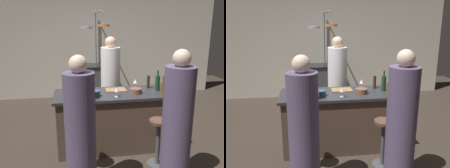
% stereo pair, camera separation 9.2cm
% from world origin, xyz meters
% --- Properties ---
extents(ground_plane, '(9.00, 9.00, 0.00)m').
position_xyz_m(ground_plane, '(0.00, 0.00, 0.00)').
color(ground_plane, '#382D26').
extents(back_wall, '(6.40, 0.16, 2.60)m').
position_xyz_m(back_wall, '(0.00, 2.85, 1.30)').
color(back_wall, beige).
rests_on(back_wall, ground_plane).
extents(kitchen_island, '(1.80, 0.72, 0.90)m').
position_xyz_m(kitchen_island, '(0.00, 0.00, 0.45)').
color(kitchen_island, brown).
rests_on(kitchen_island, ground_plane).
extents(stove_range, '(0.80, 0.64, 0.89)m').
position_xyz_m(stove_range, '(0.00, 2.45, 0.45)').
color(stove_range, '#47474C').
rests_on(stove_range, ground_plane).
extents(chef, '(0.36, 0.36, 1.69)m').
position_xyz_m(chef, '(0.09, 0.85, 0.79)').
color(chef, white).
rests_on(chef, ground_plane).
extents(bar_stool_right, '(0.28, 0.28, 0.68)m').
position_xyz_m(bar_stool_right, '(0.51, -0.62, 0.38)').
color(bar_stool_right, '#4C4C51').
rests_on(bar_stool_right, ground_plane).
extents(guest_right, '(0.35, 0.35, 1.67)m').
position_xyz_m(guest_right, '(0.58, -1.01, 0.78)').
color(guest_right, '#594C6B').
rests_on(guest_right, ground_plane).
extents(bar_stool_left, '(0.28, 0.28, 0.68)m').
position_xyz_m(bar_stool_left, '(-0.52, -0.62, 0.38)').
color(bar_stool_left, '#4C4C51').
rests_on(bar_stool_left, ground_plane).
extents(guest_left, '(0.35, 0.35, 1.63)m').
position_xyz_m(guest_left, '(-0.55, -1.00, 0.76)').
color(guest_left, '#594C6B').
rests_on(guest_left, ground_plane).
extents(overhead_pot_rack, '(0.59, 1.46, 2.17)m').
position_xyz_m(overhead_pot_rack, '(-0.05, 2.01, 1.61)').
color(overhead_pot_rack, gray).
rests_on(overhead_pot_rack, ground_plane).
extents(cutting_board, '(0.32, 0.22, 0.02)m').
position_xyz_m(cutting_board, '(0.05, 0.12, 0.91)').
color(cutting_board, '#997047').
rests_on(cutting_board, kitchen_island).
extents(pepper_mill, '(0.05, 0.05, 0.21)m').
position_xyz_m(pepper_mill, '(0.60, 0.17, 1.01)').
color(pepper_mill, '#382319').
rests_on(pepper_mill, kitchen_island).
extents(wine_bottle_white, '(0.07, 0.07, 0.30)m').
position_xyz_m(wine_bottle_white, '(-0.53, -0.01, 1.01)').
color(wine_bottle_white, gray).
rests_on(wine_bottle_white, kitchen_island).
extents(wine_bottle_amber, '(0.07, 0.07, 0.29)m').
position_xyz_m(wine_bottle_amber, '(0.70, -0.23, 1.01)').
color(wine_bottle_amber, brown).
rests_on(wine_bottle_amber, kitchen_island).
extents(wine_bottle_dark, '(0.07, 0.07, 0.31)m').
position_xyz_m(wine_bottle_dark, '(-0.37, -0.26, 1.02)').
color(wine_bottle_dark, black).
rests_on(wine_bottle_dark, kitchen_island).
extents(wine_bottle_green, '(0.07, 0.07, 0.32)m').
position_xyz_m(wine_bottle_green, '(0.70, 0.02, 1.03)').
color(wine_bottle_green, '#193D23').
rests_on(wine_bottle_green, kitchen_island).
extents(wine_bottle_red, '(0.07, 0.07, 0.33)m').
position_xyz_m(wine_bottle_red, '(0.79, -0.09, 1.03)').
color(wine_bottle_red, '#143319').
rests_on(wine_bottle_red, kitchen_island).
extents(wine_glass_near_left_guest, '(0.07, 0.07, 0.15)m').
position_xyz_m(wine_glass_near_left_guest, '(-0.69, -0.14, 1.01)').
color(wine_glass_near_left_guest, silver).
rests_on(wine_glass_near_left_guest, kitchen_island).
extents(wine_glass_by_chef, '(0.07, 0.07, 0.15)m').
position_xyz_m(wine_glass_by_chef, '(0.01, -0.21, 1.01)').
color(wine_glass_by_chef, silver).
rests_on(wine_glass_by_chef, kitchen_island).
extents(wine_glass_near_right_guest, '(0.07, 0.07, 0.15)m').
position_xyz_m(wine_glass_near_right_guest, '(0.40, 0.21, 1.01)').
color(wine_glass_near_right_guest, silver).
rests_on(wine_glass_near_right_guest, kitchen_island).
extents(mixing_bowl_blue, '(0.15, 0.15, 0.08)m').
position_xyz_m(mixing_bowl_blue, '(-0.29, -0.12, 0.94)').
color(mixing_bowl_blue, '#334C6B').
rests_on(mixing_bowl_blue, kitchen_island).
extents(mixing_bowl_steel, '(0.18, 0.18, 0.07)m').
position_xyz_m(mixing_bowl_steel, '(-0.59, 0.13, 0.94)').
color(mixing_bowl_steel, '#B7B7BC').
rests_on(mixing_bowl_steel, kitchen_island).
extents(mixing_bowl_wooden, '(0.18, 0.18, 0.08)m').
position_xyz_m(mixing_bowl_wooden, '(0.33, -0.08, 0.94)').
color(mixing_bowl_wooden, brown).
rests_on(mixing_bowl_wooden, kitchen_island).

